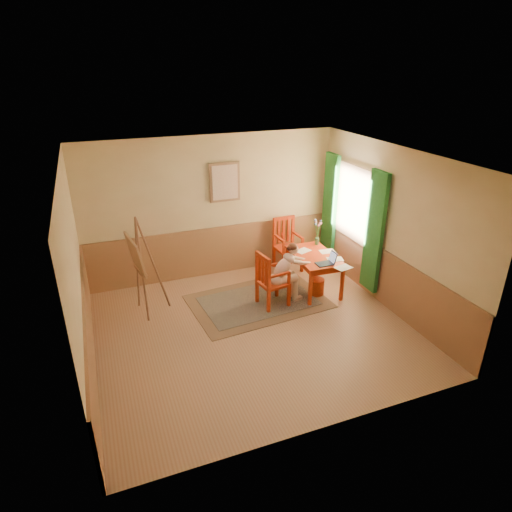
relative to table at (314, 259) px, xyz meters
name	(u,v)px	position (x,y,z in m)	size (l,w,h in m)	color
room	(254,251)	(-1.54, -0.89, 0.77)	(5.04, 4.54, 2.84)	tan
wainscot	(238,281)	(-1.54, -0.09, -0.13)	(5.00, 4.50, 1.00)	#AA764E
window	(351,214)	(0.87, 0.21, 0.71)	(0.12, 2.01, 2.20)	white
wall_portrait	(225,182)	(-1.29, 1.31, 1.27)	(0.60, 0.05, 0.76)	#986F4D
rug	(258,301)	(-1.15, -0.08, -0.62)	(2.52, 1.79, 0.02)	#8C7251
table	(314,259)	(0.00, 0.00, 0.00)	(0.78, 1.24, 0.72)	red
chair_left	(271,280)	(-1.00, -0.27, -0.12)	(0.53, 0.52, 1.02)	red
chair_back	(287,244)	(-0.08, 1.02, -0.08)	(0.50, 0.52, 1.10)	red
figure	(286,271)	(-0.69, -0.24, -0.01)	(0.85, 0.42, 1.12)	beige
laptop	(327,262)	(0.03, -0.43, 0.13)	(0.35, 0.21, 0.21)	#1E2338
papers	(327,257)	(0.17, -0.17, 0.09)	(0.74, 1.20, 0.00)	white
vase	(317,233)	(0.29, 0.45, 0.32)	(0.24, 0.24, 0.50)	#3F724C
wastebasket	(316,287)	(-0.03, -0.20, -0.48)	(0.29, 0.29, 0.31)	#C03911
easel	(138,258)	(-3.14, 0.29, 0.41)	(0.64, 0.79, 1.76)	#8B5C3F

